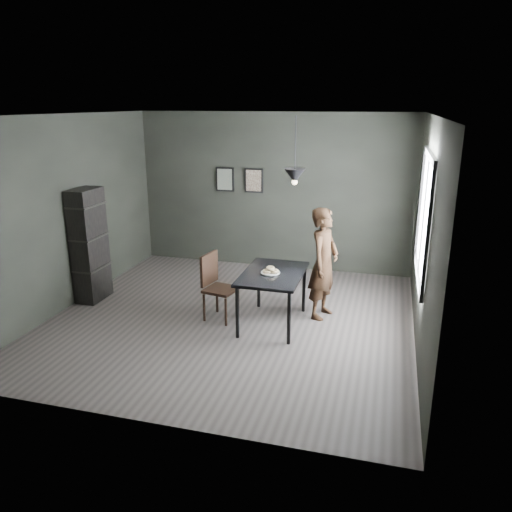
% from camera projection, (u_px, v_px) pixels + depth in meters
% --- Properties ---
extents(ground, '(5.00, 5.00, 0.00)m').
position_uv_depth(ground, '(231.00, 319.00, 7.10)').
color(ground, '#37322F').
rests_on(ground, ground).
extents(back_wall, '(5.00, 0.10, 2.80)m').
position_uv_depth(back_wall, '(273.00, 192.00, 8.99)').
color(back_wall, black).
rests_on(back_wall, ground).
extents(ceiling, '(5.00, 5.00, 0.02)m').
position_uv_depth(ceiling, '(228.00, 115.00, 6.27)').
color(ceiling, silver).
rests_on(ceiling, ground).
extents(window_assembly, '(0.04, 1.96, 1.56)m').
position_uv_depth(window_assembly, '(424.00, 216.00, 6.19)').
color(window_assembly, white).
rests_on(window_assembly, ground).
extents(cafe_table, '(0.80, 1.20, 0.75)m').
position_uv_depth(cafe_table, '(273.00, 278.00, 6.75)').
color(cafe_table, black).
rests_on(cafe_table, ground).
extents(white_plate, '(0.23, 0.23, 0.01)m').
position_uv_depth(white_plate, '(270.00, 273.00, 6.69)').
color(white_plate, white).
rests_on(white_plate, cafe_table).
extents(donut_pile, '(0.22, 0.17, 0.09)m').
position_uv_depth(donut_pile, '(270.00, 270.00, 6.68)').
color(donut_pile, beige).
rests_on(donut_pile, white_plate).
extents(woman, '(0.52, 0.66, 1.58)m').
position_uv_depth(woman, '(324.00, 263.00, 6.97)').
color(woman, black).
rests_on(woman, ground).
extents(wood_chair, '(0.48, 0.48, 0.95)m').
position_uv_depth(wood_chair, '(216.00, 282.00, 6.99)').
color(wood_chair, black).
rests_on(wood_chair, ground).
extents(shelf_unit, '(0.33, 0.58, 1.73)m').
position_uv_depth(shelf_unit, '(89.00, 245.00, 7.59)').
color(shelf_unit, black).
rests_on(shelf_unit, ground).
extents(pendant_lamp, '(0.28, 0.28, 0.86)m').
position_uv_depth(pendant_lamp, '(295.00, 176.00, 6.37)').
color(pendant_lamp, black).
rests_on(pendant_lamp, ground).
extents(framed_print_left, '(0.34, 0.04, 0.44)m').
position_uv_depth(framed_print_left, '(225.00, 179.00, 9.13)').
color(framed_print_left, black).
rests_on(framed_print_left, ground).
extents(framed_print_right, '(0.34, 0.04, 0.44)m').
position_uv_depth(framed_print_right, '(254.00, 181.00, 8.99)').
color(framed_print_right, black).
rests_on(framed_print_right, ground).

